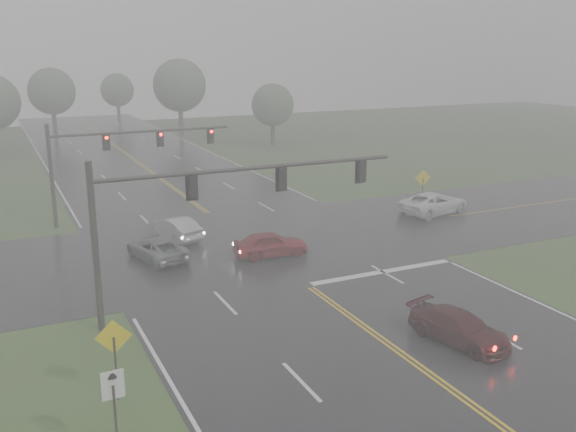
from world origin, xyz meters
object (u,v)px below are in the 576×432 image
sedan_red (271,256)px  sedan_silver (175,239)px  car_grey (157,260)px  signal_gantry_near (198,202)px  sedan_maroon (458,342)px  signal_gantry_far (110,152)px  pickup_white (433,214)px

sedan_red → sedan_silver: sedan_red is taller
car_grey → signal_gantry_near: 9.50m
sedan_maroon → sedan_silver: (-6.50, 18.77, 0.00)m
car_grey → signal_gantry_far: size_ratio=0.38×
sedan_red → pickup_white: size_ratio=0.77×
sedan_red → signal_gantry_far: bearing=36.5°
sedan_silver → signal_gantry_near: size_ratio=0.30×
sedan_maroon → car_grey: car_grey is taller
signal_gantry_near → signal_gantry_far: bearing=92.2°
pickup_white → sedan_maroon: bearing=132.9°
sedan_maroon → signal_gantry_far: 26.74m
sedan_maroon → signal_gantry_near: bearing=124.4°
sedan_maroon → signal_gantry_far: (-9.10, 24.69, 4.78)m
car_grey → signal_gantry_far: (-0.62, 9.30, 4.78)m
signal_gantry_near → signal_gantry_far: (-0.67, 17.30, -0.34)m
car_grey → pickup_white: 20.41m
sedan_maroon → pickup_white: 20.72m
pickup_white → signal_gantry_near: bearing=103.1°
car_grey → sedan_red: bearing=148.4°
sedan_silver → sedan_maroon: bearing=92.4°
sedan_red → pickup_white: 14.83m
car_grey → signal_gantry_near: (0.05, -8.01, 5.12)m
signal_gantry_far → sedan_red: bearing=-60.0°
pickup_white → car_grey: bearing=82.3°
pickup_white → signal_gantry_far: (-20.97, 7.71, 4.78)m
signal_gantry_near → signal_gantry_far: signal_gantry_near is taller
sedan_maroon → car_grey: (-8.48, 15.39, 0.00)m
car_grey → signal_gantry_far: bearing=-97.9°
signal_gantry_near → signal_gantry_far: 17.32m
sedan_red → car_grey: 6.38m
signal_gantry_far → signal_gantry_near: bearing=-87.8°
sedan_maroon → signal_gantry_near: (-8.43, 7.38, 5.12)m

